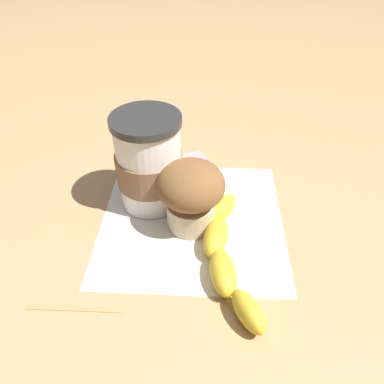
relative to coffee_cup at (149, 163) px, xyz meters
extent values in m
plane|color=tan|center=(0.07, -0.03, -0.07)|extent=(3.00, 3.00, 0.00)
cube|color=white|center=(0.07, -0.03, -0.07)|extent=(0.28, 0.28, 0.00)
cylinder|color=white|center=(0.00, 0.00, 0.00)|extent=(0.09, 0.09, 0.13)
cylinder|color=#2D2D2D|center=(0.00, 0.00, 0.07)|extent=(0.09, 0.09, 0.01)
cylinder|color=#846042|center=(0.00, 0.00, -0.01)|extent=(0.09, 0.09, 0.05)
cylinder|color=beige|center=(0.07, -0.04, -0.05)|extent=(0.07, 0.07, 0.04)
ellipsoid|color=brown|center=(0.07, -0.04, 0.00)|extent=(0.09, 0.09, 0.06)
ellipsoid|color=gold|center=(0.11, -0.02, -0.05)|extent=(0.04, 0.06, 0.03)
ellipsoid|color=gold|center=(0.11, -0.07, -0.05)|extent=(0.03, 0.07, 0.03)
ellipsoid|color=gold|center=(0.12, -0.13, -0.05)|extent=(0.05, 0.07, 0.03)
ellipsoid|color=gold|center=(0.15, -0.18, -0.05)|extent=(0.05, 0.06, 0.03)
cube|color=pink|center=(0.04, 0.11, -0.06)|extent=(0.06, 0.06, 0.01)
cube|color=tan|center=(-0.04, -0.20, -0.07)|extent=(0.11, 0.02, 0.00)
camera|label=1|loc=(0.14, -0.41, 0.30)|focal=35.00mm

